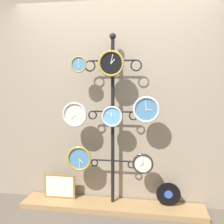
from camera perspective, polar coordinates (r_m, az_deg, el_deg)
name	(u,v)px	position (r m, az deg, el deg)	size (l,w,h in m)	color
ground_plane	(107,224)	(3.06, -1.20, -23.14)	(12.00, 12.00, 0.00)	brown
shop_wall	(115,92)	(3.24, 0.61, 4.42)	(4.40, 0.04, 2.80)	gray
low_shelf	(112,206)	(3.35, -0.03, -19.82)	(2.20, 0.36, 0.06)	#9E7A4C
display_stand	(113,145)	(3.16, 0.15, -7.26)	(0.68, 0.39, 2.08)	black
clock_top_left	(79,65)	(3.06, -7.23, 10.21)	(0.19, 0.04, 0.19)	#4C84B2
clock_top_center	(111,63)	(2.98, -0.25, 10.52)	(0.30, 0.04, 0.30)	black
clock_middle_left	(75,115)	(3.09, -8.10, -0.58)	(0.30, 0.04, 0.30)	silver
clock_middle_center	(112,117)	(2.99, 0.02, -0.99)	(0.24, 0.04, 0.24)	#60A8DB
clock_middle_right	(146,110)	(2.94, 7.49, 0.51)	(0.30, 0.04, 0.30)	#4C84B2
clock_bottom_left	(79,159)	(3.20, -7.13, -10.02)	(0.30, 0.04, 0.30)	#4C84B2
clock_bottom_right	(143,164)	(3.09, 6.73, -11.12)	(0.24, 0.04, 0.24)	silver
vinyl_record	(168,194)	(3.30, 12.19, -17.13)	(0.28, 0.01, 0.28)	black
picture_frame	(60,186)	(3.49, -11.31, -15.57)	(0.40, 0.02, 0.30)	olive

